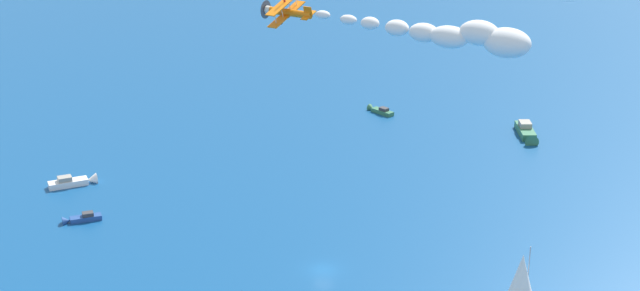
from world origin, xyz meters
name	(u,v)px	position (x,y,z in m)	size (l,w,h in m)	color
ground_plane	(323,270)	(0.00, 0.00, 0.00)	(2000.00, 2000.00, 0.00)	navy
motorboat_far_stbd	(527,133)	(65.69, -17.92, 0.83)	(10.93, 6.45, 3.10)	#33704C
motorboat_inshore	(379,110)	(68.76, 13.84, 0.51)	(4.31, 6.56, 1.88)	#33704C
sailboat_offshore	(521,283)	(-1.16, -28.66, 4.39)	(6.13, 7.24, 9.61)	#B21E1E
motorboat_outer_ring_c	(75,182)	(12.76, 51.65, 0.65)	(7.45, 7.42, 2.43)	white
motorboat_outer_ring_d	(80,219)	(0.78, 42.28, 0.48)	(5.27, 5.72, 1.80)	#23478C
biplane_lead	(286,11)	(-8.61, 1.57, 40.06)	(7.52, 6.96, 3.80)	orange
smoke_trail_lead	(464,36)	(-11.72, -21.43, 39.91)	(6.46, 26.97, 4.47)	white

